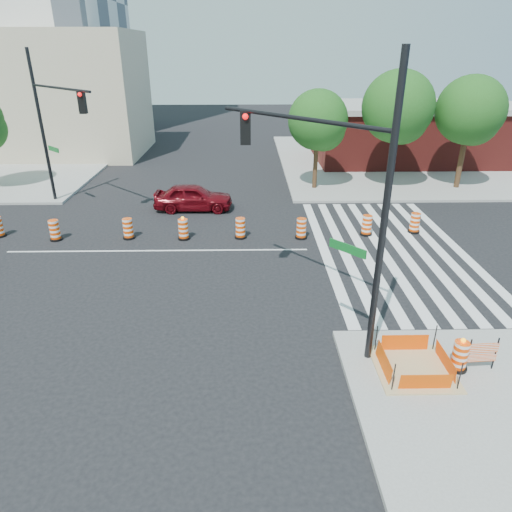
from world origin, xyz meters
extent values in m
plane|color=black|center=(0.00, 0.00, 0.00)|extent=(120.00, 120.00, 0.00)
cube|color=gray|center=(18.00, 18.00, 0.07)|extent=(22.00, 22.00, 0.15)
cube|color=silver|center=(7.80, 0.00, 0.01)|extent=(0.45, 13.50, 0.01)
cube|color=silver|center=(8.70, 0.00, 0.01)|extent=(0.45, 13.50, 0.01)
cube|color=silver|center=(9.60, 0.00, 0.01)|extent=(0.45, 13.50, 0.01)
cube|color=silver|center=(10.50, 0.00, 0.01)|extent=(0.45, 13.50, 0.01)
cube|color=silver|center=(11.40, 0.00, 0.01)|extent=(0.45, 13.50, 0.01)
cube|color=silver|center=(12.30, 0.00, 0.01)|extent=(0.45, 13.50, 0.01)
cube|color=silver|center=(13.20, 0.00, 0.01)|extent=(0.45, 13.50, 0.01)
cube|color=silver|center=(14.10, 0.00, 0.01)|extent=(0.45, 13.50, 0.01)
cube|color=silver|center=(0.00, 0.00, 0.01)|extent=(14.00, 0.12, 0.01)
cube|color=tan|center=(9.00, -9.00, 0.17)|extent=(2.20, 2.20, 0.05)
cube|color=#E54804|center=(9.00, -9.90, 0.43)|extent=(1.44, 0.02, 0.55)
cube|color=#E54804|center=(9.00, -8.10, 0.43)|extent=(1.44, 0.02, 0.55)
cube|color=#E54804|center=(8.10, -9.00, 0.43)|extent=(0.02, 1.44, 0.55)
cube|color=#E54804|center=(9.90, -9.00, 0.43)|extent=(0.02, 1.44, 0.55)
cylinder|color=black|center=(8.10, -9.90, 0.60)|extent=(0.04, 0.04, 0.90)
cylinder|color=black|center=(9.90, -9.90, 0.60)|extent=(0.04, 0.04, 0.90)
cylinder|color=black|center=(8.10, -8.10, 0.60)|extent=(0.04, 0.04, 0.90)
cylinder|color=black|center=(9.90, -8.10, 0.60)|extent=(0.04, 0.04, 0.90)
cube|color=maroon|center=(18.00, 18.00, 2.10)|extent=(16.00, 8.00, 4.20)
cube|color=gray|center=(18.00, 18.00, 4.40)|extent=(16.50, 8.50, 0.40)
cube|color=#BBAF8F|center=(-12.00, 22.00, 5.00)|extent=(14.00, 10.00, 10.00)
imported|color=#5B070E|center=(1.07, 5.91, 0.76)|extent=(4.51, 1.86, 1.53)
cylinder|color=black|center=(7.81, -8.36, 4.45)|extent=(0.19, 0.19, 8.59)
cylinder|color=black|center=(5.67, -5.96, 6.81)|extent=(4.39, 4.90, 0.13)
cube|color=black|center=(4.17, -4.28, 6.27)|extent=(0.34, 0.30, 1.07)
sphere|color=#FF0C0C|center=(4.17, -4.46, 6.65)|extent=(0.19, 0.19, 0.19)
cube|color=#0C591E|center=(7.10, -7.56, 3.37)|extent=(0.89, 0.99, 0.27)
cylinder|color=black|center=(-7.66, 7.70, 4.42)|extent=(0.19, 0.19, 8.54)
cylinder|color=black|center=(-5.39, 5.44, 6.77)|extent=(4.63, 4.61, 0.13)
cube|color=black|center=(-3.80, 3.86, 6.23)|extent=(0.34, 0.30, 1.07)
sphere|color=#FF0C0C|center=(-3.80, 3.68, 6.61)|extent=(0.19, 0.19, 0.19)
cube|color=#0C591E|center=(-6.90, 6.95, 3.35)|extent=(0.94, 0.93, 0.27)
cylinder|color=black|center=(10.28, -9.01, 0.20)|extent=(0.54, 0.54, 0.09)
cylinder|color=#EF4405|center=(10.28, -9.01, 0.65)|extent=(0.43, 0.43, 0.86)
sphere|color=#FF990C|center=(10.28, -9.01, 1.14)|extent=(0.14, 0.14, 0.14)
cube|color=#EF4405|center=(10.89, -9.04, 0.89)|extent=(0.90, 0.10, 0.30)
cube|color=#EF4405|center=(10.89, -9.04, 0.55)|extent=(0.90, 0.10, 0.23)
cylinder|color=black|center=(10.49, -9.06, 0.68)|extent=(0.04, 0.04, 1.06)
cylinder|color=black|center=(11.29, -9.01, 0.68)|extent=(0.04, 0.04, 1.06)
cylinder|color=#382314|center=(8.68, 9.94, 2.01)|extent=(0.29, 0.29, 4.02)
sphere|color=#184112|center=(8.68, 9.94, 4.52)|extent=(3.77, 3.77, 3.77)
sphere|color=#184112|center=(9.12, 10.21, 3.89)|extent=(2.76, 2.76, 2.76)
sphere|color=#184112|center=(8.32, 9.76, 4.14)|extent=(2.51, 2.51, 2.51)
cylinder|color=#382314|center=(13.59, 9.76, 2.37)|extent=(0.29, 0.29, 4.74)
sphere|color=#184112|center=(13.59, 9.76, 5.33)|extent=(4.44, 4.44, 4.44)
sphere|color=#184112|center=(14.05, 10.04, 4.59)|extent=(3.26, 3.26, 3.26)
sphere|color=#184112|center=(13.23, 9.58, 4.89)|extent=(2.96, 2.96, 2.96)
cylinder|color=#382314|center=(18.21, 9.86, 2.27)|extent=(0.35, 0.35, 4.53)
sphere|color=#184112|center=(18.21, 9.86, 5.10)|extent=(4.25, 4.25, 4.25)
sphere|color=#184112|center=(18.75, 10.19, 4.39)|extent=(3.12, 3.12, 3.12)
sphere|color=#184112|center=(17.78, 9.65, 4.68)|extent=(2.83, 2.83, 2.83)
cylinder|color=black|center=(-8.27, 1.94, 0.05)|extent=(0.60, 0.60, 0.10)
cylinder|color=black|center=(-5.25, 1.42, 0.05)|extent=(0.60, 0.60, 0.10)
cylinder|color=#EF4405|center=(-5.25, 1.42, 0.55)|extent=(0.48, 0.48, 0.95)
cylinder|color=black|center=(-1.71, 1.57, 0.05)|extent=(0.60, 0.60, 0.10)
cylinder|color=#EF4405|center=(-1.71, 1.57, 0.55)|extent=(0.48, 0.48, 0.95)
cylinder|color=black|center=(1.04, 1.43, 0.05)|extent=(0.60, 0.60, 0.10)
cylinder|color=#EF4405|center=(1.04, 1.43, 0.55)|extent=(0.48, 0.48, 0.95)
sphere|color=#FF990C|center=(1.04, 1.43, 1.10)|extent=(0.16, 0.16, 0.16)
cylinder|color=black|center=(3.85, 1.53, 0.05)|extent=(0.60, 0.60, 0.10)
cylinder|color=#EF4405|center=(3.85, 1.53, 0.55)|extent=(0.48, 0.48, 0.95)
cylinder|color=black|center=(6.86, 1.42, 0.05)|extent=(0.60, 0.60, 0.10)
cylinder|color=#EF4405|center=(6.86, 1.42, 0.55)|extent=(0.48, 0.48, 0.95)
cylinder|color=black|center=(10.22, 1.81, 0.05)|extent=(0.60, 0.60, 0.10)
cylinder|color=#EF4405|center=(10.22, 1.81, 0.55)|extent=(0.48, 0.48, 0.95)
cylinder|color=black|center=(12.75, 2.10, 0.05)|extent=(0.60, 0.60, 0.10)
cylinder|color=#EF4405|center=(12.75, 2.10, 0.55)|extent=(0.48, 0.48, 0.95)
camera|label=1|loc=(4.22, -19.58, 8.67)|focal=32.00mm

